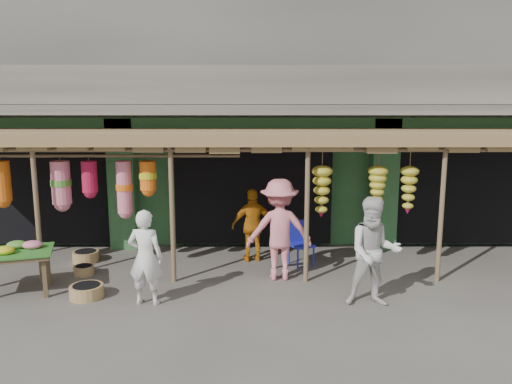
{
  "coord_description": "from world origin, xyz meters",
  "views": [
    {
      "loc": [
        0.03,
        -9.23,
        3.34
      ],
      "look_at": [
        0.06,
        1.0,
        1.51
      ],
      "focal_mm": 35.0,
      "sensor_mm": 36.0,
      "label": 1
    }
  ],
  "objects_px": {
    "flower_table": "(7,254)",
    "person_right": "(374,252)",
    "person_front": "(145,257)",
    "person_vendor": "(253,225)",
    "person_shopper": "(279,229)",
    "blue_chair": "(299,240)"
  },
  "relations": [
    {
      "from": "person_shopper",
      "to": "flower_table",
      "type": "bearing_deg",
      "value": 5.77
    },
    {
      "from": "flower_table",
      "to": "person_shopper",
      "type": "xyz_separation_m",
      "value": [
        4.8,
        0.81,
        0.23
      ]
    },
    {
      "from": "person_front",
      "to": "person_right",
      "type": "distance_m",
      "value": 3.79
    },
    {
      "from": "person_front",
      "to": "person_right",
      "type": "relative_size",
      "value": 0.88
    },
    {
      "from": "person_front",
      "to": "person_right",
      "type": "xyz_separation_m",
      "value": [
        3.79,
        -0.06,
        0.11
      ]
    },
    {
      "from": "flower_table",
      "to": "person_right",
      "type": "relative_size",
      "value": 0.94
    },
    {
      "from": "person_front",
      "to": "flower_table",
      "type": "bearing_deg",
      "value": -1.37
    },
    {
      "from": "person_vendor",
      "to": "person_shopper",
      "type": "bearing_deg",
      "value": 104.6
    },
    {
      "from": "flower_table",
      "to": "person_right",
      "type": "height_order",
      "value": "person_right"
    },
    {
      "from": "blue_chair",
      "to": "person_front",
      "type": "height_order",
      "value": "person_front"
    },
    {
      "from": "blue_chair",
      "to": "person_vendor",
      "type": "xyz_separation_m",
      "value": [
        -0.96,
        0.23,
        0.27
      ]
    },
    {
      "from": "flower_table",
      "to": "person_shopper",
      "type": "bearing_deg",
      "value": -7.88
    },
    {
      "from": "flower_table",
      "to": "person_vendor",
      "type": "distance_m",
      "value": 4.7
    },
    {
      "from": "person_vendor",
      "to": "flower_table",
      "type": "bearing_deg",
      "value": 13.8
    },
    {
      "from": "flower_table",
      "to": "person_vendor",
      "type": "height_order",
      "value": "person_vendor"
    },
    {
      "from": "blue_chair",
      "to": "person_vendor",
      "type": "relative_size",
      "value": 0.59
    },
    {
      "from": "flower_table",
      "to": "person_right",
      "type": "distance_m",
      "value": 6.32
    },
    {
      "from": "person_shopper",
      "to": "blue_chair",
      "type": "bearing_deg",
      "value": -122.14
    },
    {
      "from": "flower_table",
      "to": "blue_chair",
      "type": "bearing_deg",
      "value": 0.17
    },
    {
      "from": "flower_table",
      "to": "person_front",
      "type": "bearing_deg",
      "value": -26.97
    },
    {
      "from": "person_vendor",
      "to": "person_shopper",
      "type": "xyz_separation_m",
      "value": [
        0.5,
        -1.09,
        0.19
      ]
    },
    {
      "from": "flower_table",
      "to": "blue_chair",
      "type": "xyz_separation_m",
      "value": [
        5.27,
        1.68,
        -0.23
      ]
    }
  ]
}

